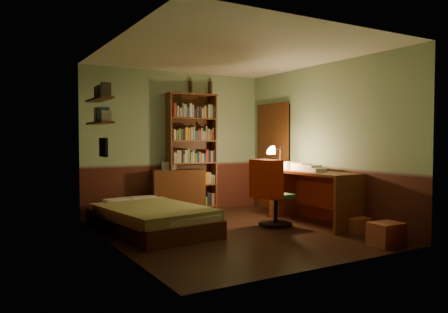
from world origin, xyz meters
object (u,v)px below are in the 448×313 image
bookshelf (192,153)px  desk (314,198)px  dresser (178,192)px  cardboard_box_b (357,225)px  office_chair (276,194)px  bed (150,209)px  cardboard_box_a (386,234)px  mini_stereo (168,166)px  desk_lamp (280,150)px

bookshelf → desk: (1.20, -1.99, -0.68)m
dresser → cardboard_box_b: 3.17m
dresser → office_chair: size_ratio=0.92×
bed → desk: desk is taller
dresser → cardboard_box_a: (1.34, -3.46, -0.26)m
mini_stereo → desk_lamp: size_ratio=0.40×
mini_stereo → bookshelf: 0.51m
mini_stereo → cardboard_box_a: bearing=-57.2°
office_chair → cardboard_box_a: size_ratio=2.51×
bookshelf → mini_stereo: bearing=178.8°
bed → desk_lamp: 2.42m
office_chair → bookshelf: bearing=102.9°
bed → office_chair: 1.95m
bookshelf → cardboard_box_a: bookshelf is taller
desk_lamp → office_chair: (-0.43, -0.45, -0.68)m
dresser → cardboard_box_b: (1.63, -2.70, -0.30)m
desk → office_chair: 0.65m
bookshelf → cardboard_box_b: size_ratio=7.05×
desk_lamp → cardboard_box_b: 1.81m
office_chair → bed: bearing=155.1°
dresser → cardboard_box_b: bearing=-43.7°
cardboard_box_b → cardboard_box_a: bearing=-111.1°
bed → bookshelf: 1.86m
cardboard_box_a → cardboard_box_b: cardboard_box_a is taller
desk_lamp → cardboard_box_b: desk_lamp is taller
bed → bookshelf: (1.25, 1.14, 0.77)m
cardboard_box_a → cardboard_box_b: bearing=68.9°
bed → mini_stereo: (0.79, 1.18, 0.55)m
mini_stereo → desk: 2.65m
dresser → mini_stereo: (-0.14, 0.12, 0.48)m
office_chair → cardboard_box_a: bearing=-80.2°
bookshelf → cardboard_box_a: (1.02, -3.55, -0.95)m
cardboard_box_a → cardboard_box_b: size_ratio=1.27×
desk → cardboard_box_b: 0.87m
mini_stereo → office_chair: bearing=-50.5°
mini_stereo → bed: bearing=-113.6°
bed → cardboard_box_a: size_ratio=5.54×
bed → cardboard_box_a: (2.27, -2.41, -0.18)m
bookshelf → office_chair: 1.99m
desk_lamp → mini_stereo: bearing=128.7°
bed → mini_stereo: size_ratio=8.46×
bed → mini_stereo: 1.53m
mini_stereo → bookshelf: (0.46, -0.04, 0.22)m
cardboard_box_a → bookshelf: bearing=106.1°
desk → dresser: bearing=126.6°
bed → cardboard_box_b: bearing=-38.0°
bookshelf → cardboard_box_b: bearing=-60.8°
bed → dresser: dresser is taller
bed → desk_lamp: desk_lamp is taller
dresser → bookshelf: size_ratio=0.42×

